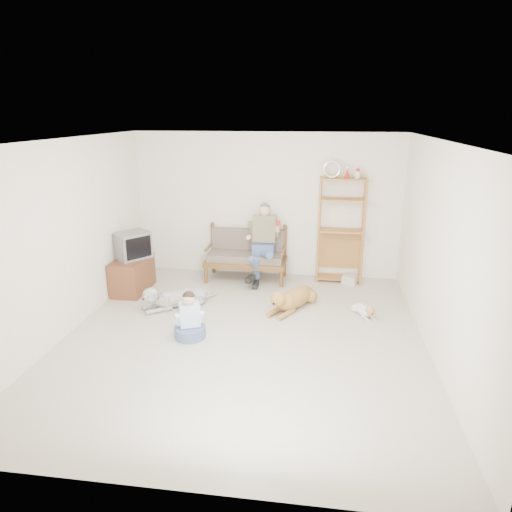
# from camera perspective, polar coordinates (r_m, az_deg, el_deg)

# --- Properties ---
(floor) EXTENTS (5.50, 5.50, 0.00)m
(floor) POSITION_cam_1_polar(r_m,az_deg,el_deg) (6.51, -1.63, -10.22)
(floor) COLOR beige
(floor) RESTS_ON ground
(ceiling) EXTENTS (5.50, 5.50, 0.00)m
(ceiling) POSITION_cam_1_polar(r_m,az_deg,el_deg) (5.77, -1.87, 14.24)
(ceiling) COLOR white
(ceiling) RESTS_ON ground
(wall_back) EXTENTS (5.00, 0.00, 5.00)m
(wall_back) POSITION_cam_1_polar(r_m,az_deg,el_deg) (8.65, 1.30, 6.32)
(wall_back) COLOR silver
(wall_back) RESTS_ON ground
(wall_front) EXTENTS (5.00, 0.00, 5.00)m
(wall_front) POSITION_cam_1_polar(r_m,az_deg,el_deg) (3.52, -9.35, -11.29)
(wall_front) COLOR silver
(wall_front) RESTS_ON ground
(wall_left) EXTENTS (0.00, 5.50, 5.50)m
(wall_left) POSITION_cam_1_polar(r_m,az_deg,el_deg) (6.87, -22.80, 1.97)
(wall_left) COLOR silver
(wall_left) RESTS_ON ground
(wall_right) EXTENTS (0.00, 5.50, 5.50)m
(wall_right) POSITION_cam_1_polar(r_m,az_deg,el_deg) (6.12, 22.02, 0.27)
(wall_right) COLOR silver
(wall_right) RESTS_ON ground
(loveseat) EXTENTS (1.51, 0.71, 0.95)m
(loveseat) POSITION_cam_1_polar(r_m,az_deg,el_deg) (8.59, -1.21, 0.28)
(loveseat) COLOR brown
(loveseat) RESTS_ON ground
(man) EXTENTS (0.55, 0.79, 1.28)m
(man) POSITION_cam_1_polar(r_m,az_deg,el_deg) (8.31, 0.71, 1.01)
(man) COLOR slate
(man) RESTS_ON loveseat
(etagere) EXTENTS (0.86, 0.37, 2.23)m
(etagere) POSITION_cam_1_polar(r_m,az_deg,el_deg) (8.49, 10.54, 3.30)
(etagere) COLOR #A96A35
(etagere) RESTS_ON ground
(book_stack) EXTENTS (0.30, 0.26, 0.16)m
(book_stack) POSITION_cam_1_polar(r_m,az_deg,el_deg) (8.60, 11.62, -2.92)
(book_stack) COLOR silver
(book_stack) RESTS_ON ground
(tv_stand) EXTENTS (0.52, 0.91, 0.60)m
(tv_stand) POSITION_cam_1_polar(r_m,az_deg,el_deg) (8.32, -15.22, -2.27)
(tv_stand) COLOR brown
(tv_stand) RESTS_ON ground
(crt_tv) EXTENTS (0.69, 0.71, 0.46)m
(crt_tv) POSITION_cam_1_polar(r_m,az_deg,el_deg) (8.19, -15.20, 1.31)
(crt_tv) COLOR slate
(crt_tv) RESTS_ON tv_stand
(wall_outlet) EXTENTS (0.12, 0.02, 0.08)m
(wall_outlet) POSITION_cam_1_polar(r_m,az_deg,el_deg) (9.12, -6.58, -0.01)
(wall_outlet) COLOR silver
(wall_outlet) RESTS_ON ground
(golden_retriever) EXTENTS (0.77, 1.24, 0.41)m
(golden_retriever) POSITION_cam_1_polar(r_m,az_deg,el_deg) (7.38, 4.52, -5.35)
(golden_retriever) COLOR #A27B38
(golden_retriever) RESTS_ON ground
(shaggy_dog) EXTENTS (1.07, 0.94, 0.40)m
(shaggy_dog) POSITION_cam_1_polar(r_m,az_deg,el_deg) (7.54, -10.16, -5.12)
(shaggy_dog) COLOR white
(shaggy_dog) RESTS_ON ground
(terrier) EXTENTS (0.34, 0.57, 0.23)m
(terrier) POSITION_cam_1_polar(r_m,az_deg,el_deg) (7.32, 13.46, -6.61)
(terrier) COLOR silver
(terrier) RESTS_ON ground
(child) EXTENTS (0.44, 0.44, 0.69)m
(child) POSITION_cam_1_polar(r_m,az_deg,el_deg) (6.50, -8.29, -8.01)
(child) COLOR slate
(child) RESTS_ON ground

